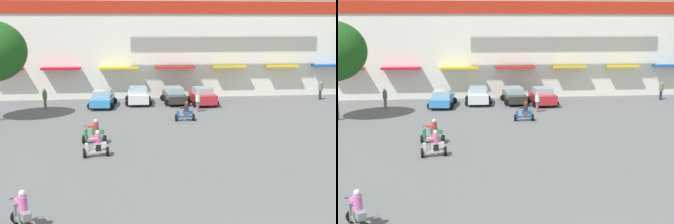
# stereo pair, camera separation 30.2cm
# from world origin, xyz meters

# --- Properties ---
(ground_plane) EXTENTS (128.00, 128.00, 0.00)m
(ground_plane) POSITION_xyz_m (0.00, 13.00, 0.00)
(ground_plane) COLOR #5E6060
(colonial_building) EXTENTS (36.84, 16.04, 19.35)m
(colonial_building) POSITION_xyz_m (-0.00, 35.81, 8.20)
(colonial_building) COLOR white
(colonial_building) RESTS_ON ground
(parked_car_0) EXTENTS (2.57, 4.30, 1.46)m
(parked_car_0) POSITION_xyz_m (-6.82, 25.96, 0.74)
(parked_car_0) COLOR #3886CB
(parked_car_0) RESTS_ON ground
(parked_car_1) EXTENTS (2.46, 3.85, 1.56)m
(parked_car_1) POSITION_xyz_m (-3.65, 26.95, 0.79)
(parked_car_1) COLOR silver
(parked_car_1) RESTS_ON ground
(parked_car_2) EXTENTS (2.39, 4.29, 1.50)m
(parked_car_2) POSITION_xyz_m (-0.34, 26.95, 0.75)
(parked_car_2) COLOR #2B2B25
(parked_car_2) RESTS_ON ground
(parked_car_3) EXTENTS (2.53, 3.88, 1.57)m
(parked_car_3) POSITION_xyz_m (2.10, 25.97, 0.79)
(parked_car_3) COLOR #B7242C
(parked_car_3) RESTS_ON ground
(scooter_rider_2) EXTENTS (1.46, 0.74, 1.50)m
(scooter_rider_2) POSITION_xyz_m (-6.66, 11.42, 0.61)
(scooter_rider_2) COLOR black
(scooter_rider_2) RESTS_ON ground
(scooter_rider_4) EXTENTS (1.16, 1.56, 1.58)m
(scooter_rider_4) POSITION_xyz_m (-8.82, 2.99, 0.65)
(scooter_rider_4) COLOR black
(scooter_rider_4) RESTS_ON ground
(scooter_rider_5) EXTENTS (1.47, 0.72, 1.53)m
(scooter_rider_5) POSITION_xyz_m (-6.90, 14.16, 0.64)
(scooter_rider_5) COLOR black
(scooter_rider_5) RESTS_ON ground
(scooter_rider_6) EXTENTS (1.48, 0.57, 1.49)m
(scooter_rider_6) POSITION_xyz_m (-0.44, 19.64, 0.60)
(scooter_rider_6) COLOR black
(scooter_rider_6) RESTS_ON ground
(pedestrian_0) EXTENTS (0.44, 0.44, 1.76)m
(pedestrian_0) POSITION_xyz_m (-11.65, 25.39, 1.00)
(pedestrian_0) COLOR #6B6A5A
(pedestrian_0) RESTS_ON ground
(pedestrian_1) EXTENTS (0.44, 0.44, 1.72)m
(pedestrian_1) POSITION_xyz_m (13.83, 27.23, 0.97)
(pedestrian_1) COLOR #1D2848
(pedestrian_1) RESTS_ON ground
(pedestrian_2) EXTENTS (0.51, 0.51, 1.62)m
(pedestrian_2) POSITION_xyz_m (1.10, 22.85, 0.92)
(pedestrian_2) COLOR slate
(pedestrian_2) RESTS_ON ground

